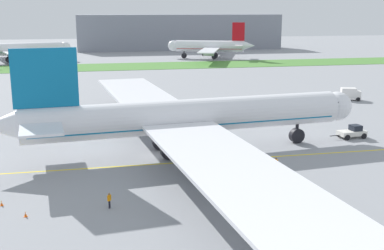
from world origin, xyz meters
The scene contains 15 objects.
ground_plane centered at (0.00, 0.00, 0.00)m, with size 600.00×600.00×0.00m, color gray.
apron_taxi_line centered at (0.00, -3.82, 0.00)m, with size 280.00×0.36×0.01m, color yellow.
grass_median_strip centered at (0.00, 116.08, 0.05)m, with size 320.00×24.00×0.10m, color #4C8438.
airliner_foreground centered at (4.07, 0.85, 5.39)m, with size 55.89×90.71×15.87m.
pushback_tug centered at (33.21, 3.74, 0.97)m, with size 6.43×2.98×2.10m.
ground_crew_wingwalker_port centered at (14.60, -9.53, 1.02)m, with size 0.47×0.50×1.68m.
ground_crew_marshaller_front centered at (-7.61, -18.12, 1.05)m, with size 0.44×0.54×1.72m.
ground_crew_wingwalker_starboard centered at (7.93, 9.06, 0.98)m, with size 0.44×0.49×1.62m.
traffic_cone_near_nose centered at (-16.17, -18.62, 0.28)m, with size 0.36×0.36×0.58m.
traffic_cone_port_wing centered at (-19.06, -15.00, 0.28)m, with size 0.36×0.36×0.58m.
service_truck_baggage_loader centered at (1.36, 40.39, 1.65)m, with size 5.40×3.39×3.12m.
service_truck_fuel_bowser centered at (50.59, 35.54, 1.55)m, with size 4.90×3.71×2.87m.
parked_airliner_far_left centered at (-37.10, 138.35, 5.24)m, with size 43.20×68.95×15.45m.
parked_airliner_far_centre centered at (42.81, 139.10, 5.19)m, with size 35.98×55.87×15.33m.
terminal_building centered at (39.23, 192.13, 9.00)m, with size 105.90×20.00×18.00m, color gray.
Camera 1 is at (-9.22, -68.50, 20.80)m, focal length 46.34 mm.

